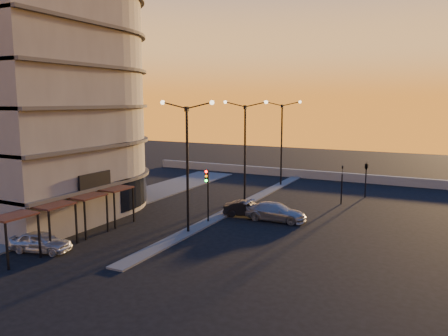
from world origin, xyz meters
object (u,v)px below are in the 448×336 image
car_wagon (276,212)px  car_sedan (247,209)px  car_hatchback (41,242)px  streetlamp_mid (245,144)px  traffic_light_main (207,187)px

car_wagon → car_sedan: bearing=85.0°
car_hatchback → car_wagon: 17.34m
streetlamp_mid → traffic_light_main: (0.00, -7.13, -2.70)m
traffic_light_main → car_hatchback: traffic_light_main is taller
traffic_light_main → car_hatchback: (-6.24, -10.49, -2.23)m
car_sedan → traffic_light_main: bearing=134.4°
car_hatchback → traffic_light_main: bearing=-45.2°
car_sedan → car_wagon: size_ratio=0.78×
traffic_light_main → car_hatchback: size_ratio=1.10×
car_hatchback → car_sedan: bearing=-45.2°
car_sedan → car_wagon: bearing=-107.9°
streetlamp_mid → car_wagon: 7.75m
car_wagon → streetlamp_mid: bearing=46.5°
car_hatchback → car_wagon: bearing=-52.7°
streetlamp_mid → car_sedan: 6.58m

